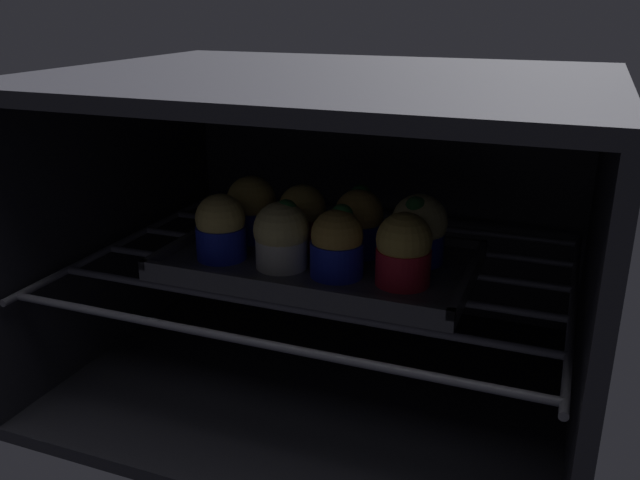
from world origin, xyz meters
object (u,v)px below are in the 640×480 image
(muffin_row0_col2, at_px, (337,244))
(muffin_row1_col2, at_px, (359,222))
(muffin_row0_col3, at_px, (404,250))
(muffin_row1_col3, at_px, (419,229))
(muffin_row0_col1, at_px, (282,236))
(muffin_row1_col1, at_px, (302,217))
(baking_tray, at_px, (320,263))
(muffin_row1_col0, at_px, (252,209))
(muffin_row0_col0, at_px, (221,228))

(muffin_row0_col2, distance_m, muffin_row1_col2, 0.07)
(muffin_row0_col3, height_order, muffin_row1_col3, muffin_row1_col3)
(muffin_row0_col1, xyz_separation_m, muffin_row1_col1, (-0.00, 0.07, 0.00))
(baking_tray, relative_size, muffin_row1_col0, 4.37)
(muffin_row0_col2, relative_size, muffin_row0_col3, 1.00)
(muffin_row0_col1, relative_size, muffin_row1_col1, 1.01)
(baking_tray, relative_size, muffin_row1_col3, 4.38)
(muffin_row0_col2, relative_size, muffin_row1_col3, 0.98)
(baking_tray, relative_size, muffin_row0_col2, 4.49)
(baking_tray, distance_m, muffin_row0_col0, 0.12)
(baking_tray, bearing_deg, muffin_row0_col3, -17.98)
(muffin_row0_col2, bearing_deg, muffin_row1_col1, 134.74)
(baking_tray, relative_size, muffin_row0_col1, 4.52)
(muffin_row0_col1, bearing_deg, muffin_row1_col2, 47.68)
(baking_tray, xyz_separation_m, muffin_row0_col2, (0.03, -0.04, 0.04))
(muffin_row0_col1, bearing_deg, baking_tray, 50.53)
(muffin_row0_col2, xyz_separation_m, muffin_row0_col3, (0.07, 0.00, 0.00))
(baking_tray, distance_m, muffin_row1_col2, 0.06)
(muffin_row1_col3, bearing_deg, muffin_row0_col2, -135.44)
(muffin_row1_col2, distance_m, muffin_row1_col3, 0.07)
(baking_tray, height_order, muffin_row1_col3, muffin_row1_col3)
(muffin_row1_col1, bearing_deg, muffin_row0_col0, -135.72)
(muffin_row0_col2, xyz_separation_m, muffin_row1_col1, (-0.07, 0.07, 0.00))
(muffin_row0_col0, bearing_deg, muffin_row1_col2, 27.01)
(muffin_row0_col0, xyz_separation_m, muffin_row0_col1, (0.07, 0.00, 0.00))
(muffin_row0_col3, xyz_separation_m, muffin_row1_col1, (-0.14, 0.07, -0.00))
(muffin_row0_col3, xyz_separation_m, muffin_row1_col0, (-0.21, 0.07, 0.00))
(muffin_row1_col0, relative_size, muffin_row1_col1, 1.05)
(muffin_row0_col2, relative_size, muffin_row1_col1, 1.02)
(muffin_row1_col1, height_order, muffin_row1_col3, muffin_row1_col3)
(muffin_row1_col0, relative_size, muffin_row1_col2, 1.00)
(muffin_row0_col3, bearing_deg, muffin_row1_col2, 136.03)
(baking_tray, relative_size, muffin_row0_col0, 4.59)
(muffin_row0_col1, xyz_separation_m, muffin_row0_col2, (0.06, -0.00, -0.00))
(muffin_row1_col0, distance_m, muffin_row1_col1, 0.07)
(muffin_row1_col2, bearing_deg, muffin_row1_col1, -178.07)
(muffin_row1_col1, height_order, muffin_row1_col2, muffin_row1_col2)
(muffin_row0_col0, distance_m, muffin_row0_col3, 0.21)
(muffin_row0_col1, relative_size, muffin_row1_col3, 0.97)
(muffin_row1_col1, xyz_separation_m, muffin_row1_col2, (0.07, 0.00, 0.00))
(muffin_row0_col1, bearing_deg, muffin_row1_col0, 135.51)
(muffin_row0_col3, relative_size, muffin_row1_col0, 0.98)
(muffin_row1_col1, bearing_deg, muffin_row1_col0, 178.09)
(muffin_row0_col2, distance_m, muffin_row1_col1, 0.10)
(baking_tray, bearing_deg, muffin_row1_col2, 44.86)
(muffin_row1_col1, distance_m, muffin_row1_col3, 0.14)
(muffin_row0_col2, height_order, muffin_row1_col1, muffin_row0_col2)
(baking_tray, relative_size, muffin_row0_col3, 4.49)
(muffin_row0_col0, bearing_deg, muffin_row1_col1, 44.28)
(muffin_row0_col0, bearing_deg, muffin_row1_col0, 87.92)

